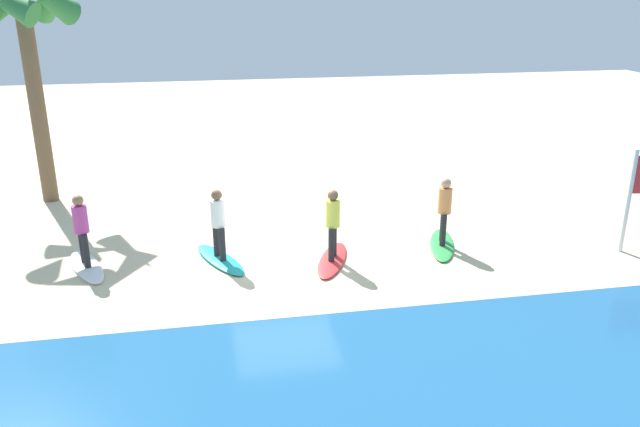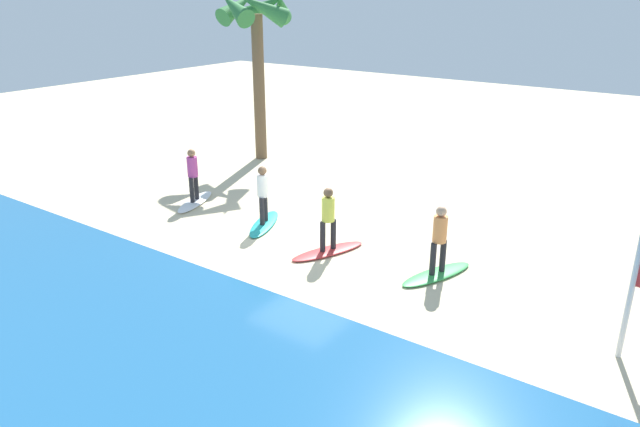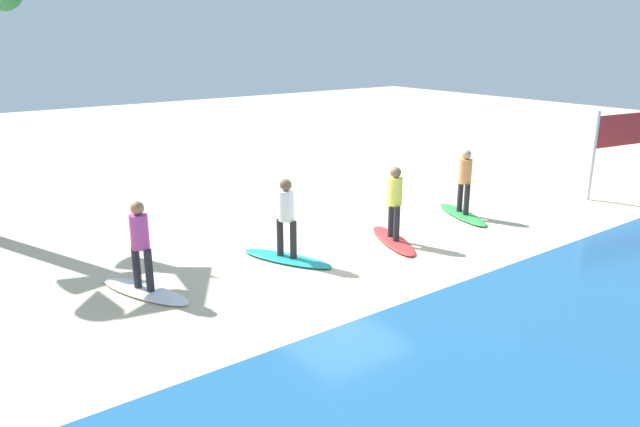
% 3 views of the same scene
% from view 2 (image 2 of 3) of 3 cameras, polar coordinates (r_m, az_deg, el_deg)
% --- Properties ---
extents(ground_plane, '(60.00, 60.00, 0.00)m').
position_cam_2_polar(ground_plane, '(16.11, -1.34, -2.27)').
color(ground_plane, beige).
extents(surfboard_green, '(1.22, 2.17, 0.09)m').
position_cam_2_polar(surfboard_green, '(14.24, 11.07, -5.71)').
color(surfboard_green, green).
rests_on(surfboard_green, ground).
extents(surfer_green, '(0.32, 0.44, 1.64)m').
position_cam_2_polar(surfer_green, '(13.83, 11.34, -2.03)').
color(surfer_green, '#232328').
rests_on(surfer_green, surfboard_green).
extents(surfboard_red, '(1.29, 2.16, 0.09)m').
position_cam_2_polar(surfboard_red, '(15.16, 0.76, -3.61)').
color(surfboard_red, red).
rests_on(surfboard_red, ground).
extents(surfer_red, '(0.32, 0.44, 1.64)m').
position_cam_2_polar(surfer_red, '(14.78, 0.78, -0.10)').
color(surfer_red, '#232328').
rests_on(surfer_red, surfboard_red).
extents(surfboard_teal, '(1.37, 2.15, 0.09)m').
position_cam_2_polar(surfboard_teal, '(16.96, -5.35, -0.99)').
color(surfboard_teal, teal).
rests_on(surfboard_teal, ground).
extents(surfer_teal, '(0.32, 0.43, 1.64)m').
position_cam_2_polar(surfer_teal, '(16.62, -5.47, 2.19)').
color(surfer_teal, '#232328').
rests_on(surfer_teal, surfboard_teal).
extents(surfboard_white, '(1.28, 2.16, 0.09)m').
position_cam_2_polar(surfboard_white, '(19.03, -11.83, 1.10)').
color(surfboard_white, white).
rests_on(surfboard_white, ground).
extents(surfer_white, '(0.32, 0.44, 1.64)m').
position_cam_2_polar(surfer_white, '(18.73, -12.05, 3.96)').
color(surfer_white, '#232328').
rests_on(surfer_white, surfboard_white).
extents(palm_tree, '(2.88, 3.03, 6.36)m').
position_cam_2_polar(palm_tree, '(23.01, -6.06, 17.63)').
color(palm_tree, brown).
rests_on(palm_tree, ground).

